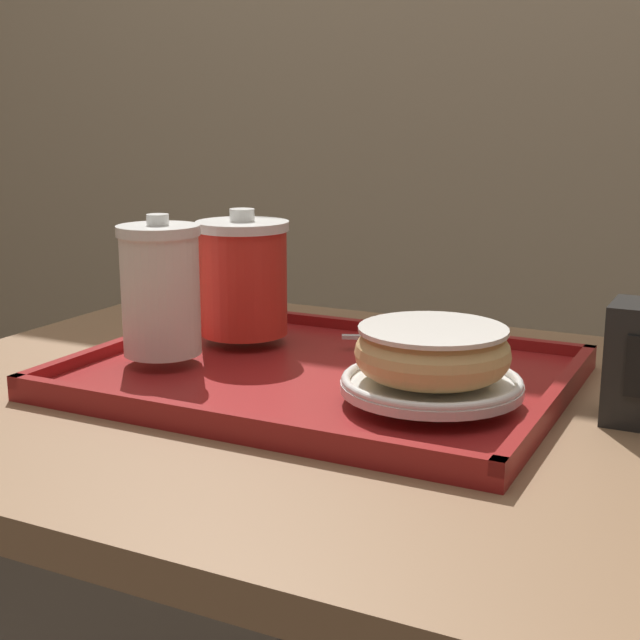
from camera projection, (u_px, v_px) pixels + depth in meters
wall_behind at (575, 11)px, 1.71m from camera, size 8.00×0.05×2.40m
cafe_table at (317, 560)px, 0.90m from camera, size 0.85×0.68×0.75m
serving_tray at (320, 376)px, 0.87m from camera, size 0.46×0.36×0.02m
coffee_cup_front at (160, 289)px, 0.88m from camera, size 0.08×0.08×0.14m
coffee_cup_rear at (243, 277)px, 0.96m from camera, size 0.10×0.10×0.14m
plate_with_chocolate_donut at (431, 383)px, 0.77m from camera, size 0.16×0.16×0.01m
donut_chocolate_glazed at (432, 351)px, 0.76m from camera, size 0.13×0.13×0.04m
spoon at (445, 336)px, 0.94m from camera, size 0.14×0.07×0.01m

